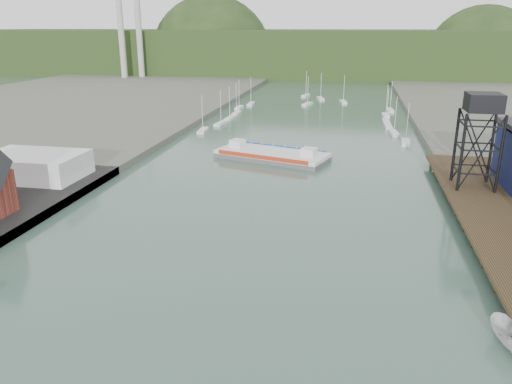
% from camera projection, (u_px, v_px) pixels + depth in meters
% --- Properties ---
extents(east_pier, '(14.00, 70.00, 2.45)m').
position_uv_depth(east_pier, '(504.00, 215.00, 74.33)').
color(east_pier, black).
rests_on(east_pier, ground).
extents(white_shed, '(18.00, 12.00, 4.50)m').
position_uv_depth(white_shed, '(34.00, 166.00, 92.99)').
color(white_shed, silver).
rests_on(white_shed, west_quay).
extents(lift_tower, '(6.50, 6.50, 16.00)m').
position_uv_depth(lift_tower, '(483.00, 108.00, 82.43)').
color(lift_tower, black).
rests_on(lift_tower, east_pier).
extents(marina_sailboats, '(57.71, 92.65, 0.90)m').
position_uv_depth(marina_sailboats, '(311.00, 114.00, 168.50)').
color(marina_sailboats, silver).
rests_on(marina_sailboats, ground).
extents(smokestacks, '(11.20, 8.20, 60.00)m').
position_uv_depth(smokestacks, '(129.00, 23.00, 265.78)').
color(smokestacks, '#A6A6A1').
rests_on(smokestacks, ground).
extents(distant_hills, '(500.00, 120.00, 80.00)m').
position_uv_depth(distant_hills, '(328.00, 56.00, 317.69)').
color(distant_hills, black).
rests_on(distant_hills, ground).
extents(chain_ferry, '(26.63, 16.82, 3.57)m').
position_uv_depth(chain_ferry, '(272.00, 155.00, 112.23)').
color(chain_ferry, '#525154').
rests_on(chain_ferry, ground).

